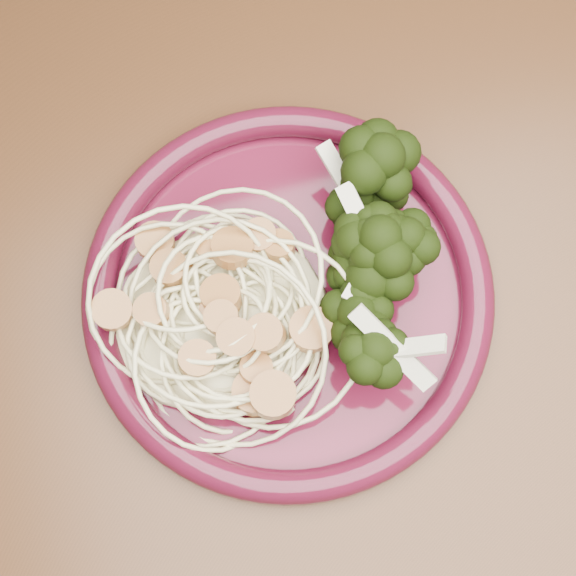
{
  "coord_description": "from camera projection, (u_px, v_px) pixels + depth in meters",
  "views": [
    {
      "loc": [
        -0.0,
        -0.08,
        1.25
      ],
      "look_at": [
        0.04,
        0.06,
        0.77
      ],
      "focal_mm": 50.0,
      "sensor_mm": 36.0,
      "label": 1
    }
  ],
  "objects": [
    {
      "name": "onion_garnish",
      "position": [
        379.0,
        230.0,
        0.46
      ],
      "size": [
        0.08,
        0.11,
        0.06
      ],
      "primitive_type": null,
      "rotation": [
        0.0,
        0.0,
        0.11
      ],
      "color": "beige",
      "rests_on": "broccoli_pile"
    },
    {
      "name": "scallop_cluster",
      "position": [
        213.0,
        297.0,
        0.46
      ],
      "size": [
        0.14,
        0.14,
        0.04
      ],
      "primitive_type": null,
      "rotation": [
        0.0,
        0.0,
        0.11
      ],
      "color": "#AE7840",
      "rests_on": "spaghetti_pile"
    },
    {
      "name": "broccoli_pile",
      "position": [
        373.0,
        250.0,
        0.49
      ],
      "size": [
        0.11,
        0.17,
        0.05
      ],
      "primitive_type": "ellipsoid",
      "rotation": [
        0.0,
        0.0,
        0.11
      ],
      "color": "black",
      "rests_on": "dinner_plate"
    },
    {
      "name": "dining_table",
      "position": [
        263.0,
        426.0,
        0.59
      ],
      "size": [
        1.2,
        0.8,
        0.75
      ],
      "color": "#472814",
      "rests_on": "ground"
    },
    {
      "name": "dinner_plate",
      "position": [
        288.0,
        293.0,
        0.51
      ],
      "size": [
        0.29,
        0.29,
        0.02
      ],
      "rotation": [
        0.0,
        0.0,
        0.11
      ],
      "color": "#4A0D20",
      "rests_on": "dining_table"
    },
    {
      "name": "spaghetti_pile",
      "position": [
        219.0,
        314.0,
        0.49
      ],
      "size": [
        0.15,
        0.13,
        0.03
      ],
      "primitive_type": "ellipsoid",
      "rotation": [
        0.0,
        0.0,
        0.11
      ],
      "color": "beige",
      "rests_on": "dinner_plate"
    }
  ]
}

